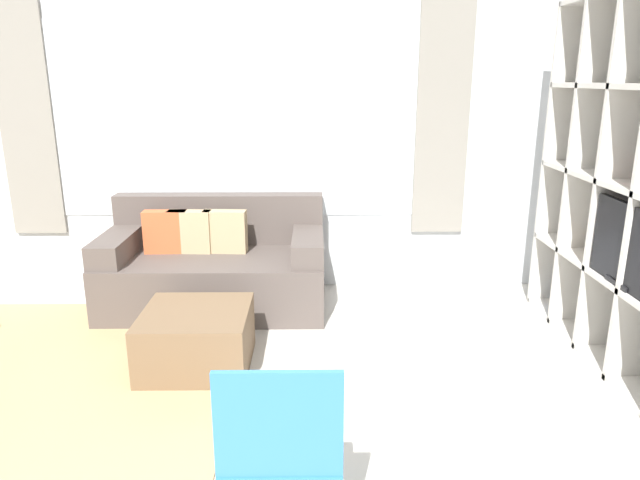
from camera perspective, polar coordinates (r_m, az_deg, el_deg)
name	(u,v)px	position (r m, az deg, el deg)	size (l,w,h in m)	color
wall_back	(237,132)	(4.93, -8.35, 10.63)	(6.84, 0.11, 2.70)	silver
area_rug	(44,378)	(4.01, -25.92, -12.29)	(2.42, 2.39, 0.01)	tan
couch_main	(215,267)	(4.69, -10.47, -2.67)	(1.73, 0.90, 0.86)	#564C47
ottoman	(197,339)	(3.78, -12.21, -9.62)	(0.67, 0.66, 0.38)	brown
folding_chair	(281,440)	(2.21, -3.90, -19.36)	(0.44, 0.46, 0.86)	#3375B7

